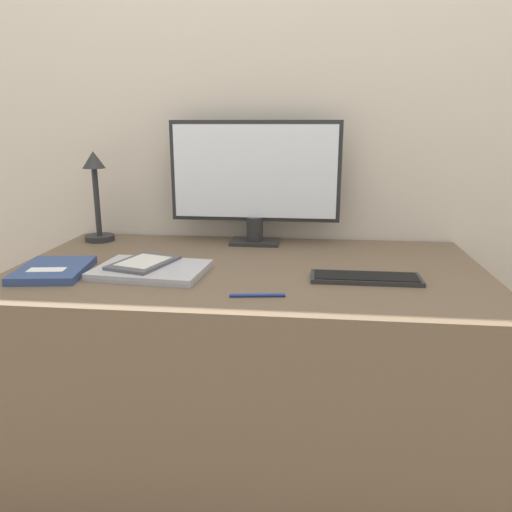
{
  "coord_description": "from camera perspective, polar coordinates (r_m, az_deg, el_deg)",
  "views": [
    {
      "loc": [
        0.18,
        -1.28,
        1.15
      ],
      "look_at": [
        0.03,
        0.05,
        0.8
      ],
      "focal_mm": 35.0,
      "sensor_mm": 36.0,
      "label": 1
    }
  ],
  "objects": [
    {
      "name": "notebook",
      "position": [
        1.53,
        -22.15,
        -1.49
      ],
      "size": [
        0.21,
        0.26,
        0.02
      ],
      "color": "#334775",
      "rests_on": "desk"
    },
    {
      "name": "pen",
      "position": [
        1.23,
        0.15,
        -4.5
      ],
      "size": [
        0.14,
        0.03,
        0.01
      ],
      "color": "navy",
      "rests_on": "desk"
    },
    {
      "name": "ereader",
      "position": [
        1.48,
        -12.73,
        -0.74
      ],
      "size": [
        0.19,
        0.23,
        0.01
      ],
      "color": "#4C4C51",
      "rests_on": "laptop"
    },
    {
      "name": "keyboard",
      "position": [
        1.4,
        12.42,
        -2.44
      ],
      "size": [
        0.3,
        0.1,
        0.01
      ],
      "color": "#282828",
      "rests_on": "desk"
    },
    {
      "name": "desk",
      "position": [
        1.64,
        -0.8,
        -13.71
      ],
      "size": [
        1.39,
        0.79,
        0.74
      ],
      "color": "brown",
      "rests_on": "ground_plane"
    },
    {
      "name": "desk_lamp",
      "position": [
        1.89,
        -17.82,
        7.1
      ],
      "size": [
        0.11,
        0.11,
        0.32
      ],
      "color": "#282828",
      "rests_on": "desk"
    },
    {
      "name": "ground_plane",
      "position": [
        1.73,
        -1.45,
        -26.92
      ],
      "size": [
        10.0,
        10.0,
        0.0
      ],
      "primitive_type": "plane",
      "color": "gray"
    },
    {
      "name": "laptop",
      "position": [
        1.45,
        -11.9,
        -1.57
      ],
      "size": [
        0.32,
        0.24,
        0.02
      ],
      "color": "#A3A3A8",
      "rests_on": "desk"
    },
    {
      "name": "monitor",
      "position": [
        1.75,
        -0.14,
        8.9
      ],
      "size": [
        0.59,
        0.11,
        0.43
      ],
      "color": "#262626",
      "rests_on": "desk"
    },
    {
      "name": "wall_back",
      "position": [
        1.86,
        0.81,
        16.35
      ],
      "size": [
        3.6,
        0.05,
        2.4
      ],
      "color": "beige",
      "rests_on": "ground_plane"
    }
  ]
}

